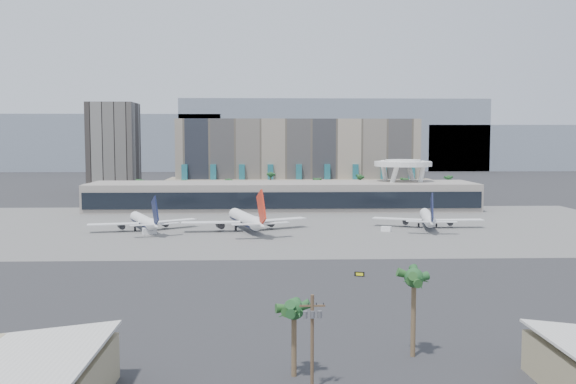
{
  "coord_description": "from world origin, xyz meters",
  "views": [
    {
      "loc": [
        -7.8,
        -173.85,
        31.23
      ],
      "look_at": [
        -0.14,
        40.0,
        13.53
      ],
      "focal_mm": 40.0,
      "sensor_mm": 36.0,
      "label": 1
    }
  ],
  "objects_px": {
    "airliner_centre": "(246,219)",
    "utility_pole": "(312,333)",
    "airliner_left": "(144,221)",
    "taxiway_sign": "(359,274)",
    "airliner_right": "(428,218)",
    "service_vehicle_b": "(386,229)",
    "service_vehicle_a": "(149,231)"
  },
  "relations": [
    {
      "from": "airliner_centre",
      "to": "utility_pole",
      "type": "bearing_deg",
      "value": -101.01
    },
    {
      "from": "airliner_left",
      "to": "taxiway_sign",
      "type": "bearing_deg",
      "value": -73.24
    },
    {
      "from": "utility_pole",
      "to": "taxiway_sign",
      "type": "bearing_deg",
      "value": 76.59
    },
    {
      "from": "utility_pole",
      "to": "airliner_right",
      "type": "xyz_separation_m",
      "value": [
        51.54,
        144.72,
        -3.65
      ]
    },
    {
      "from": "airliner_right",
      "to": "service_vehicle_b",
      "type": "distance_m",
      "value": 18.75
    },
    {
      "from": "airliner_centre",
      "to": "service_vehicle_b",
      "type": "height_order",
      "value": "airliner_centre"
    },
    {
      "from": "airliner_right",
      "to": "service_vehicle_b",
      "type": "relative_size",
      "value": 12.16
    },
    {
      "from": "taxiway_sign",
      "to": "service_vehicle_b",
      "type": "bearing_deg",
      "value": 91.71
    },
    {
      "from": "airliner_left",
      "to": "service_vehicle_b",
      "type": "relative_size",
      "value": 11.12
    },
    {
      "from": "utility_pole",
      "to": "taxiway_sign",
      "type": "height_order",
      "value": "utility_pole"
    },
    {
      "from": "airliner_centre",
      "to": "service_vehicle_a",
      "type": "height_order",
      "value": "airliner_centre"
    },
    {
      "from": "utility_pole",
      "to": "airliner_centre",
      "type": "distance_m",
      "value": 139.84
    },
    {
      "from": "airliner_left",
      "to": "taxiway_sign",
      "type": "relative_size",
      "value": 16.09
    },
    {
      "from": "airliner_right",
      "to": "taxiway_sign",
      "type": "distance_m",
      "value": 86.92
    },
    {
      "from": "airliner_right",
      "to": "taxiway_sign",
      "type": "relative_size",
      "value": 17.58
    },
    {
      "from": "utility_pole",
      "to": "service_vehicle_a",
      "type": "bearing_deg",
      "value": 108.33
    },
    {
      "from": "airliner_centre",
      "to": "airliner_right",
      "type": "distance_m",
      "value": 64.04
    },
    {
      "from": "airliner_left",
      "to": "taxiway_sign",
      "type": "height_order",
      "value": "airliner_left"
    },
    {
      "from": "airliner_right",
      "to": "taxiway_sign",
      "type": "xyz_separation_m",
      "value": [
        -35.89,
        -79.1,
        -2.98
      ]
    },
    {
      "from": "airliner_right",
      "to": "taxiway_sign",
      "type": "height_order",
      "value": "airliner_right"
    },
    {
      "from": "service_vehicle_b",
      "to": "taxiway_sign",
      "type": "distance_m",
      "value": 73.06
    },
    {
      "from": "airliner_centre",
      "to": "service_vehicle_a",
      "type": "distance_m",
      "value": 32.46
    },
    {
      "from": "utility_pole",
      "to": "service_vehicle_a",
      "type": "relative_size",
      "value": 2.72
    },
    {
      "from": "utility_pole",
      "to": "service_vehicle_b",
      "type": "xyz_separation_m",
      "value": [
        35.13,
        136.03,
        -6.3
      ]
    },
    {
      "from": "airliner_left",
      "to": "airliner_centre",
      "type": "xyz_separation_m",
      "value": [
        34.88,
        -1.6,
        0.6
      ]
    },
    {
      "from": "service_vehicle_b",
      "to": "airliner_right",
      "type": "bearing_deg",
      "value": 51.99
    },
    {
      "from": "taxiway_sign",
      "to": "airliner_right",
      "type": "bearing_deg",
      "value": 82.77
    },
    {
      "from": "airliner_left",
      "to": "service_vehicle_a",
      "type": "distance_m",
      "value": 9.36
    },
    {
      "from": "airliner_centre",
      "to": "taxiway_sign",
      "type": "height_order",
      "value": "airliner_centre"
    },
    {
      "from": "airliner_left",
      "to": "airliner_right",
      "type": "bearing_deg",
      "value": -20.85
    },
    {
      "from": "airliner_left",
      "to": "service_vehicle_a",
      "type": "relative_size",
      "value": 8.25
    },
    {
      "from": "airliner_centre",
      "to": "service_vehicle_b",
      "type": "distance_m",
      "value": 47.61
    }
  ]
}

